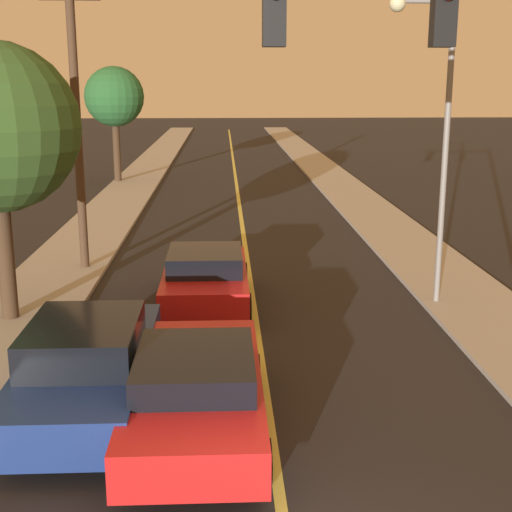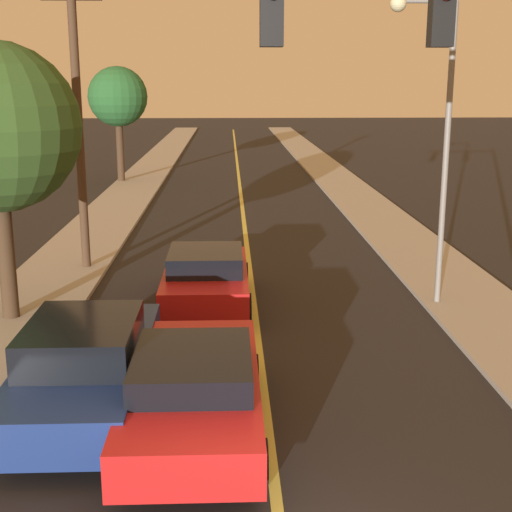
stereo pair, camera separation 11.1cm
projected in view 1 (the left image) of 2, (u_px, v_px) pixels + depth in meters
The scene contains 10 objects.
road_surface at pixel (235, 172), 42.58m from camera, with size 8.14×80.00×0.01m.
sidewalk_left at pixel (145, 171), 42.33m from camera, with size 2.50×80.00×0.12m.
sidewalk_right at pixel (323, 170), 42.81m from camera, with size 2.50×80.00×0.12m.
car_near_lane_front at pixel (196, 389), 10.84m from camera, with size 2.10×4.90×1.37m.
car_near_lane_second at pixel (206, 276), 17.08m from camera, with size 2.09×4.45×1.39m.
car_outer_lane_front at pixel (87, 365), 11.57m from camera, with size 2.05×5.06×1.58m.
traffic_signal_mast at pixel (471, 96), 10.12m from camera, with size 5.31×0.42×6.93m.
streetlamp_right at pixel (433, 112), 16.13m from camera, with size 1.52×0.36×7.00m.
utility_pole_left at pixel (77, 121), 19.42m from camera, with size 1.60×0.24×7.88m.
tree_left_far at pixel (114, 97), 36.92m from camera, with size 3.09×3.09×5.92m.
Camera 1 is at (-0.69, -6.57, 5.28)m, focal length 50.00 mm.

